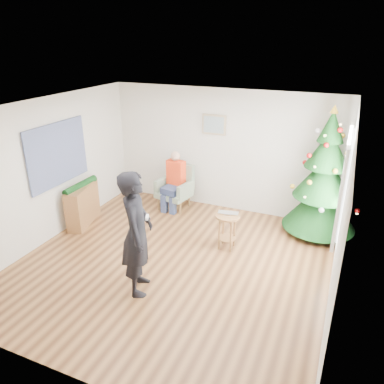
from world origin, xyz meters
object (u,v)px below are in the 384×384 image
at_px(christmas_tree, 324,179).
at_px(standing_man, 137,234).
at_px(stool, 227,231).
at_px(console, 83,205).
at_px(armchair, 175,192).

height_order(christmas_tree, standing_man, christmas_tree).
bearing_deg(stool, christmas_tree, 40.88).
bearing_deg(standing_man, christmas_tree, -61.78).
xyz_separation_m(stool, console, (-3.00, -0.21, 0.06)).
bearing_deg(standing_man, armchair, -8.71).
relative_size(standing_man, console, 1.90).
bearing_deg(armchair, christmas_tree, 11.45).
xyz_separation_m(christmas_tree, stool, (-1.45, -1.25, -0.78)).
relative_size(armchair, console, 0.97).
relative_size(christmas_tree, console, 2.48).
bearing_deg(christmas_tree, standing_man, -128.16).
distance_m(standing_man, console, 2.66).
relative_size(stool, armchair, 0.67).
distance_m(armchair, console, 2.00).
bearing_deg(stool, armchair, 142.99).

